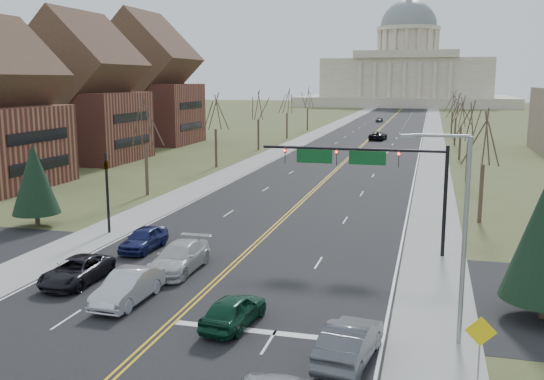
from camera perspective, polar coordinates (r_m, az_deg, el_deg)
The scene contains 35 objects.
ground at distance 30.46m, azimuth -8.62°, elevation -11.49°, with size 600.00×600.00×0.00m, color #465229.
road at distance 136.83m, azimuth 9.92°, elevation 5.49°, with size 20.00×380.00×0.01m, color black.
cross_road at distance 35.70m, azimuth -4.79°, elevation -8.08°, with size 120.00×14.00×0.01m, color black.
sidewalk_left at distance 138.35m, azimuth 4.94°, elevation 5.66°, with size 4.00×380.00×0.03m, color gray.
sidewalk_right at distance 136.36m, azimuth 14.96°, elevation 5.28°, with size 4.00×380.00×0.03m, color gray.
center_line at distance 136.83m, azimuth 9.92°, elevation 5.49°, with size 0.42×380.00×0.01m, color gold.
edge_line_left at distance 138.00m, azimuth 5.84°, elevation 5.63°, with size 0.15×380.00×0.01m, color silver.
edge_line_right at distance 136.37m, azimuth 14.04°, elevation 5.32°, with size 0.15×380.00×0.01m, color silver.
stop_bar at distance 28.07m, azimuth 0.23°, elevation -13.30°, with size 9.50×0.50×0.01m, color silver.
capitol at distance 276.05m, azimuth 12.56°, elevation 10.73°, with size 90.00×60.00×50.00m.
signal_mast at distance 39.97m, azimuth 8.87°, elevation 2.30°, with size 12.12×0.44×7.20m.
signal_left at distance 46.20m, azimuth -15.27°, elevation 0.57°, with size 0.32×0.36×6.00m.
street_light at distance 26.62m, azimuth 17.17°, elevation -3.26°, with size 2.90×0.25×9.07m.
warn_sign at distance 23.85m, azimuth 19.01°, elevation -13.09°, with size 1.13×0.07×2.87m.
tree_r_0 at distance 50.28m, azimuth 19.35°, elevation 4.38°, with size 3.74×3.74×8.50m.
tree_l_0 at distance 60.40m, azimuth -11.87°, elevation 6.03°, with size 3.96×3.96×9.00m.
tree_r_1 at distance 70.17m, azimuth 18.11°, elevation 5.99°, with size 3.74×3.74×8.50m.
tree_l_1 at distance 78.76m, azimuth -5.34°, elevation 7.16°, with size 3.96×3.96×9.00m.
tree_r_2 at distance 90.11m, azimuth 17.41°, elevation 6.89°, with size 3.74×3.74×8.50m.
tree_l_2 at distance 97.77m, azimuth -1.30°, elevation 7.82°, with size 3.96×3.96×9.00m.
tree_r_3 at distance 110.07m, azimuth 16.97°, elevation 7.46°, with size 3.74×3.74×8.50m.
tree_l_3 at distance 117.11m, azimuth 1.42°, elevation 8.24°, with size 3.96×3.96×9.00m.
tree_r_4 at distance 130.04m, azimuth 16.66°, elevation 7.86°, with size 3.74×3.74×8.50m.
tree_l_4 at distance 136.64m, azimuth 3.37°, elevation 8.53°, with size 3.96×3.96×9.00m.
conifer_l at distance 50.14m, azimuth -21.45°, elevation 1.00°, with size 3.64×3.64×6.50m.
bldg_left_mid at distance 89.53m, azimuth -17.46°, elevation 8.14°, with size 15.10×14.28×20.75m.
bldg_left_far at distance 111.46m, azimuth -11.77°, elevation 9.26°, with size 17.10×14.28×23.25m.
car_nb_inner_lead at distance 28.61m, azimuth -3.62°, elevation -11.22°, with size 1.79×4.44×1.51m, color #0C3823.
car_nb_outer_lead at distance 25.44m, azimuth 7.30°, elevation -13.96°, with size 1.75×5.02×1.65m, color #494C50.
car_sb_inner_lead at distance 32.19m, azimuth -13.40°, elevation -8.86°, with size 1.75×5.01×1.65m, color #B3B4BB.
car_sb_outer_lead at distance 35.94m, azimuth -17.92°, elevation -7.24°, with size 2.37×5.14×1.43m, color black.
car_sb_inner_second at distance 36.70m, azimuth -8.72°, elevation -6.29°, with size 2.32×5.71×1.66m, color #BCBCBC.
car_sb_outer_second at distance 41.50m, azimuth -11.97°, elevation -4.51°, with size 1.84×4.56×1.55m, color #161C4F.
car_far_nb at distance 116.40m, azimuth 9.95°, elevation 5.06°, with size 2.71×5.88×1.63m, color black.
car_far_sb at distance 165.95m, azimuth 10.07°, elevation 6.55°, with size 1.56×3.88×1.32m, color #44454B.
Camera 1 is at (11.42, -25.89, 11.28)m, focal length 40.00 mm.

